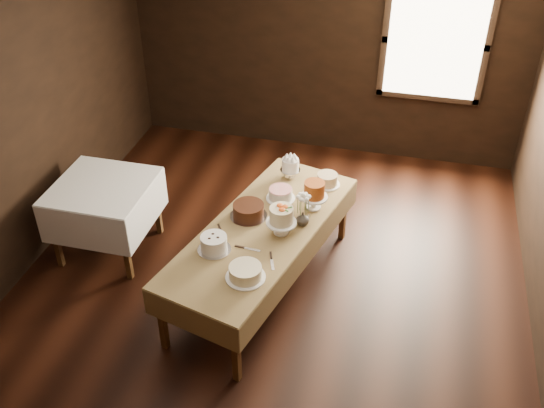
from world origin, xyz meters
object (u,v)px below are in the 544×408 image
(side_table, at_px, (103,193))
(cake_swirl, at_px, (214,244))
(cake_lattice, at_px, (281,194))
(cake_flowers, at_px, (281,222))
(cake_server_c, at_px, (278,209))
(cake_speckled, at_px, (327,180))
(flower_vase, at_px, (303,219))
(display_table, at_px, (262,232))
(cake_caramel, at_px, (314,197))
(cake_server_e, at_px, (223,235))
(cake_meringue, at_px, (290,169))
(cake_server_a, at_px, (252,249))
(cake_chocolate, at_px, (248,211))
(cake_cream, at_px, (245,273))
(cake_server_d, at_px, (303,218))
(cake_server_b, at_px, (272,264))

(side_table, xyz_separation_m, cake_swirl, (1.40, -0.61, 0.09))
(cake_lattice, distance_m, cake_swirl, 1.00)
(cake_flowers, height_order, cake_server_c, cake_flowers)
(cake_speckled, xyz_separation_m, flower_vase, (-0.11, -0.72, 0.01))
(display_table, distance_m, cake_swirl, 0.55)
(cake_caramel, bearing_deg, cake_server_e, -139.43)
(cake_lattice, bearing_deg, cake_server_e, -118.69)
(cake_meringue, height_order, cake_server_a, cake_meringue)
(cake_chocolate, distance_m, cake_cream, 0.87)
(cake_speckled, xyz_separation_m, cake_caramel, (-0.06, -0.44, 0.07))
(cake_chocolate, relative_size, flower_vase, 2.96)
(cake_chocolate, relative_size, cake_server_d, 1.63)
(side_table, bearing_deg, cake_server_e, -15.39)
(cake_flowers, distance_m, cake_server_b, 0.48)
(cake_lattice, distance_m, flower_vase, 0.47)
(cake_server_a, bearing_deg, cake_server_d, 61.58)
(cake_meringue, bearing_deg, cake_caramel, -54.79)
(display_table, xyz_separation_m, cake_caramel, (0.41, 0.43, 0.19))
(cake_meringue, distance_m, flower_vase, 0.83)
(cake_lattice, distance_m, cake_server_c, 0.20)
(cake_swirl, distance_m, cake_server_b, 0.56)
(cake_flowers, xyz_separation_m, cake_server_a, (-0.19, -0.31, -0.12))
(side_table, relative_size, cake_server_d, 4.01)
(flower_vase, bearing_deg, cake_server_a, -127.01)
(cake_server_d, bearing_deg, display_table, 166.15)
(cake_flowers, bearing_deg, cake_server_e, -161.80)
(cake_meringue, height_order, cake_caramel, cake_caramel)
(cake_server_e, bearing_deg, cake_server_b, 30.08)
(cake_cream, bearing_deg, side_table, 153.24)
(cake_swirl, distance_m, flower_vase, 0.89)
(cake_swirl, distance_m, cake_server_a, 0.34)
(cake_cream, height_order, cake_server_e, cake_cream)
(cake_meringue, relative_size, flower_vase, 1.88)
(cake_caramel, relative_size, cake_swirl, 0.91)
(side_table, distance_m, cake_server_a, 1.81)
(cake_caramel, xyz_separation_m, cake_flowers, (-0.22, -0.46, -0.01))
(display_table, distance_m, cake_meringue, 0.94)
(cake_caramel, relative_size, cake_server_b, 1.27)
(cake_chocolate, distance_m, cake_server_d, 0.53)
(cake_chocolate, relative_size, cake_server_b, 1.63)
(cake_swirl, bearing_deg, cake_server_b, -6.80)
(cake_lattice, relative_size, cake_server_c, 1.21)
(cake_flowers, height_order, cake_swirl, cake_flowers)
(cake_chocolate, relative_size, cake_swirl, 1.17)
(cake_speckled, distance_m, flower_vase, 0.73)
(cake_server_a, distance_m, cake_server_d, 0.67)
(cake_speckled, xyz_separation_m, cake_flowers, (-0.27, -0.89, 0.07))
(display_table, distance_m, cake_caramel, 0.62)
(display_table, relative_size, cake_server_d, 10.61)
(cake_lattice, relative_size, cake_server_b, 1.21)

